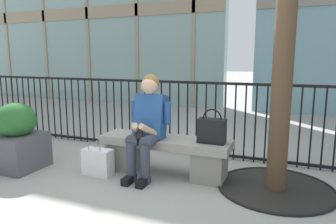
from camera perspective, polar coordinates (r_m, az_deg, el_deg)
ground_plane at (r=3.89m, az=-0.57°, el=-11.19°), size 60.00×60.00×0.00m
stone_bench at (r=3.80m, az=-0.58°, el=-7.37°), size 1.60×0.44×0.45m
seated_person_with_phone at (r=3.66m, az=-3.81°, el=-1.94°), size 0.52×0.66×1.21m
handbag_on_bench at (r=3.53m, az=8.08°, el=-3.35°), size 0.31×0.16×0.39m
shopping_bag at (r=3.88m, az=-12.80°, el=-8.91°), size 0.36×0.17×0.43m
plaza_railing at (r=4.50m, az=3.59°, el=-1.06°), size 7.70×0.04×1.08m
planter at (r=4.38m, az=-25.99°, el=-4.42°), size 0.57×0.57×0.85m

